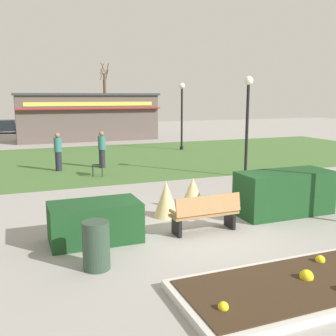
% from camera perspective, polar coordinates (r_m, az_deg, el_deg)
% --- Properties ---
extents(ground_plane, '(80.00, 80.00, 0.00)m').
position_cam_1_polar(ground_plane, '(9.79, 4.96, -9.17)').
color(ground_plane, '#999691').
extents(lawn_patch, '(36.00, 12.00, 0.01)m').
position_cam_1_polar(lawn_patch, '(20.69, -9.74, 1.15)').
color(lawn_patch, '#446B33').
rests_on(lawn_patch, ground_plane).
extents(flower_bed, '(4.33, 1.92, 0.32)m').
position_cam_1_polar(flower_bed, '(7.37, 18.62, -15.78)').
color(flower_bed, beige).
rests_on(flower_bed, ground_plane).
extents(park_bench, '(1.71, 0.55, 0.95)m').
position_cam_1_polar(park_bench, '(9.62, 5.44, -6.51)').
color(park_bench, '#9E7547').
rests_on(park_bench, ground_plane).
extents(hedge_left, '(2.02, 1.10, 0.91)m').
position_cam_1_polar(hedge_left, '(9.18, -10.48, -7.65)').
color(hedge_left, '#19421E').
rests_on(hedge_left, ground_plane).
extents(hedge_right, '(2.69, 1.10, 1.22)m').
position_cam_1_polar(hedge_right, '(11.48, 16.45, -3.46)').
color(hedge_right, '#19421E').
rests_on(hedge_right, ground_plane).
extents(ornamental_grass_behind_left, '(0.70, 0.70, 0.98)m').
position_cam_1_polar(ornamental_grass_behind_left, '(10.81, -0.27, -4.52)').
color(ornamental_grass_behind_left, '#D1BC7F').
rests_on(ornamental_grass_behind_left, ground_plane).
extents(ornamental_grass_behind_right, '(0.80, 0.80, 0.95)m').
position_cam_1_polar(ornamental_grass_behind_right, '(11.52, 3.59, -3.69)').
color(ornamental_grass_behind_right, '#D1BC7F').
rests_on(ornamental_grass_behind_right, ground_plane).
extents(lamppost_mid, '(0.36, 0.36, 4.04)m').
position_cam_1_polar(lamppost_mid, '(16.25, 11.40, 7.64)').
color(lamppost_mid, black).
rests_on(lamppost_mid, ground_plane).
extents(lamppost_far, '(0.36, 0.36, 4.04)m').
position_cam_1_polar(lamppost_far, '(24.22, 2.01, 8.67)').
color(lamppost_far, black).
rests_on(lamppost_far, ground_plane).
extents(trash_bin, '(0.52, 0.52, 0.94)m').
position_cam_1_polar(trash_bin, '(7.76, -10.33, -10.94)').
color(trash_bin, '#2D4233').
rests_on(trash_bin, ground_plane).
extents(food_kiosk, '(10.40, 4.27, 3.46)m').
position_cam_1_polar(food_kiosk, '(30.68, -11.66, 7.31)').
color(food_kiosk, '#594C47').
rests_on(food_kiosk, ground_plane).
extents(cafe_chair_west, '(0.53, 0.53, 0.89)m').
position_cam_1_polar(cafe_chair_west, '(16.48, -9.86, 0.65)').
color(cafe_chair_west, black).
rests_on(cafe_chair_west, ground_plane).
extents(person_strolling, '(0.34, 0.34, 1.69)m').
position_cam_1_polar(person_strolling, '(18.00, -15.59, 2.31)').
color(person_strolling, '#23232D').
rests_on(person_strolling, ground_plane).
extents(person_standing, '(0.34, 0.34, 1.69)m').
position_cam_1_polar(person_standing, '(18.35, -9.53, 2.69)').
color(person_standing, '#23232D').
rests_on(person_standing, ground_plane).
extents(parked_car_west_slot, '(4.21, 2.08, 1.20)m').
position_cam_1_polar(parked_car_west_slot, '(37.72, -22.80, 5.58)').
color(parked_car_west_slot, black).
rests_on(parked_car_west_slot, ground_plane).
extents(parked_car_center_slot, '(4.25, 2.15, 1.20)m').
position_cam_1_polar(parked_car_center_slot, '(38.03, -14.32, 6.09)').
color(parked_car_center_slot, '#B7BABF').
rests_on(parked_car_center_slot, ground_plane).
extents(parked_car_east_slot, '(4.36, 2.37, 1.20)m').
position_cam_1_polar(parked_car_east_slot, '(38.80, -8.08, 6.39)').
color(parked_car_east_slot, maroon).
rests_on(parked_car_east_slot, ground_plane).
extents(tree_left_bg, '(0.91, 0.96, 6.06)m').
position_cam_1_polar(tree_left_bg, '(43.86, -9.11, 9.46)').
color(tree_left_bg, brown).
rests_on(tree_left_bg, ground_plane).
extents(tree_right_bg, '(0.91, 0.96, 6.60)m').
position_cam_1_polar(tree_right_bg, '(42.18, -9.05, 9.79)').
color(tree_right_bg, brown).
rests_on(tree_right_bg, ground_plane).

